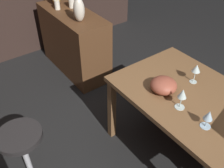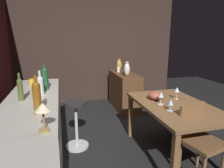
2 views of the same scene
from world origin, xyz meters
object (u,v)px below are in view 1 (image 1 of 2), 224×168
at_px(sideboard_cabinet, 74,42).
at_px(wine_glass_right, 196,69).
at_px(wine_glass_left, 182,94).
at_px(fruit_bowl, 164,85).
at_px(pillar_candle_short, 72,2).
at_px(wine_glass_center, 209,116).
at_px(bar_stool, 28,163).
at_px(vase_ceramic_ivory, 79,10).
at_px(dining_table, 197,108).
at_px(pillar_candle_tall, 57,5).

height_order(sideboard_cabinet, wine_glass_right, wine_glass_right).
relative_size(wine_glass_left, fruit_bowl, 0.82).
xyz_separation_m(wine_glass_right, pillar_candle_short, (1.85, 0.12, 0.02)).
bearing_deg(wine_glass_left, wine_glass_right, -66.30).
bearing_deg(wine_glass_center, bar_stool, 55.72).
xyz_separation_m(wine_glass_right, wine_glass_center, (-0.38, 0.33, -0.03)).
bearing_deg(wine_glass_left, sideboard_cabinet, -3.87).
relative_size(fruit_bowl, pillar_candle_short, 1.29).
distance_m(bar_stool, pillar_candle_short, 2.03).
xyz_separation_m(sideboard_cabinet, wine_glass_left, (-1.87, 0.13, 0.46)).
bearing_deg(pillar_candle_short, wine_glass_left, 174.02).
distance_m(bar_stool, vase_ceramic_ivory, 1.69).
xyz_separation_m(dining_table, wine_glass_center, (-0.20, 0.19, 0.19)).
height_order(dining_table, fruit_bowl, fruit_bowl).
bearing_deg(vase_ceramic_ivory, wine_glass_center, 177.41).
bearing_deg(dining_table, sideboard_cabinet, 1.84).
height_order(wine_glass_left, wine_glass_center, wine_glass_left).
xyz_separation_m(bar_stool, wine_glass_right, (-0.35, -1.39, 0.49)).
bearing_deg(bar_stool, fruit_bowl, -104.28).
xyz_separation_m(wine_glass_right, fruit_bowl, (0.07, 0.29, -0.07)).
distance_m(bar_stool, pillar_candle_tall, 1.97).
distance_m(fruit_bowl, pillar_candle_short, 1.79).
distance_m(wine_glass_right, wine_glass_center, 0.50).
relative_size(dining_table, fruit_bowl, 6.48).
bearing_deg(wine_glass_center, pillar_candle_tall, -0.93).
height_order(dining_table, sideboard_cabinet, sideboard_cabinet).
distance_m(wine_glass_left, vase_ceramic_ivory, 1.59).
bearing_deg(dining_table, fruit_bowl, 31.78).
relative_size(pillar_candle_short, vase_ceramic_ivory, 0.57).
height_order(bar_stool, wine_glass_right, wine_glass_right).
height_order(bar_stool, wine_glass_left, wine_glass_left).
relative_size(wine_glass_right, pillar_candle_tall, 1.23).
bearing_deg(wine_glass_left, dining_table, -101.24).
relative_size(dining_table, wine_glass_center, 9.55).
bearing_deg(fruit_bowl, sideboard_cabinet, -3.19).
bearing_deg(bar_stool, wine_glass_left, -114.70).
bearing_deg(pillar_candle_tall, fruit_bowl, 179.94).
xyz_separation_m(dining_table, fruit_bowl, (0.25, 0.15, 0.14)).
height_order(wine_glass_center, vase_ceramic_ivory, vase_ceramic_ivory).
xyz_separation_m(wine_glass_right, vase_ceramic_ivory, (1.44, 0.25, 0.08)).
bearing_deg(wine_glass_right, sideboard_cabinet, 6.62).
distance_m(wine_glass_right, pillar_candle_short, 1.85).
bearing_deg(fruit_bowl, pillar_candle_tall, -0.06).
xyz_separation_m(sideboard_cabinet, pillar_candle_tall, (0.18, 0.09, 0.47)).
xyz_separation_m(dining_table, pillar_candle_tall, (2.08, 0.15, 0.22)).
xyz_separation_m(dining_table, wine_glass_right, (0.18, -0.14, 0.22)).
bearing_deg(fruit_bowl, wine_glass_center, 175.52).
xyz_separation_m(pillar_candle_tall, vase_ceramic_ivory, (-0.46, -0.05, 0.08)).
bearing_deg(wine_glass_right, wine_glass_center, 139.20).
bearing_deg(wine_glass_right, pillar_candle_short, 3.66).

